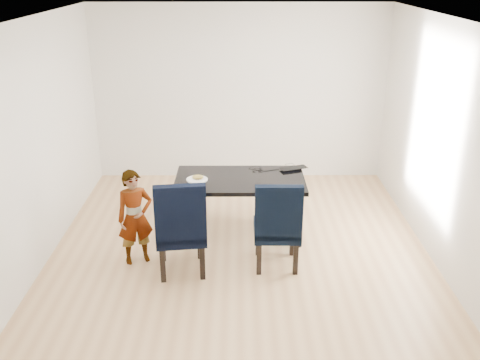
{
  "coord_description": "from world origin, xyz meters",
  "views": [
    {
      "loc": [
        -0.02,
        -5.63,
        3.22
      ],
      "look_at": [
        0.0,
        0.2,
        0.85
      ],
      "focal_mm": 40.0,
      "sensor_mm": 36.0,
      "label": 1
    }
  ],
  "objects_px": {
    "chair_left": "(181,225)",
    "chair_right": "(277,222)",
    "child": "(135,217)",
    "laptop": "(292,167)",
    "dining_table": "(240,206)",
    "plate": "(197,180)"
  },
  "relations": [
    {
      "from": "chair_left",
      "to": "laptop",
      "type": "distance_m",
      "value": 1.83
    },
    {
      "from": "chair_right",
      "to": "laptop",
      "type": "bearing_deg",
      "value": 77.13
    },
    {
      "from": "chair_left",
      "to": "chair_right",
      "type": "height_order",
      "value": "chair_left"
    },
    {
      "from": "child",
      "to": "laptop",
      "type": "xyz_separation_m",
      "value": [
        1.86,
        1.05,
        0.21
      ]
    },
    {
      "from": "plate",
      "to": "chair_right",
      "type": "bearing_deg",
      "value": -37.62
    },
    {
      "from": "dining_table",
      "to": "child",
      "type": "xyz_separation_m",
      "value": [
        -1.19,
        -0.7,
        0.18
      ]
    },
    {
      "from": "chair_left",
      "to": "chair_right",
      "type": "distance_m",
      "value": 1.07
    },
    {
      "from": "dining_table",
      "to": "laptop",
      "type": "height_order",
      "value": "laptop"
    },
    {
      "from": "laptop",
      "to": "dining_table",
      "type": "bearing_deg",
      "value": 8.3
    },
    {
      "from": "chair_right",
      "to": "laptop",
      "type": "relative_size",
      "value": 2.99
    },
    {
      "from": "child",
      "to": "laptop",
      "type": "relative_size",
      "value": 3.14
    },
    {
      "from": "chair_right",
      "to": "plate",
      "type": "height_order",
      "value": "chair_right"
    },
    {
      "from": "chair_left",
      "to": "chair_right",
      "type": "bearing_deg",
      "value": -1.46
    },
    {
      "from": "child",
      "to": "dining_table",
      "type": "bearing_deg",
      "value": 7.4
    },
    {
      "from": "dining_table",
      "to": "plate",
      "type": "xyz_separation_m",
      "value": [
        -0.53,
        -0.06,
        0.38
      ]
    },
    {
      "from": "laptop",
      "to": "chair_right",
      "type": "bearing_deg",
      "value": 57.76
    },
    {
      "from": "chair_left",
      "to": "laptop",
      "type": "bearing_deg",
      "value": 35.6
    },
    {
      "from": "dining_table",
      "to": "plate",
      "type": "relative_size",
      "value": 6.09
    },
    {
      "from": "chair_left",
      "to": "chair_right",
      "type": "xyz_separation_m",
      "value": [
        1.06,
        0.11,
        -0.03
      ]
    },
    {
      "from": "dining_table",
      "to": "chair_left",
      "type": "bearing_deg",
      "value": -126.21
    },
    {
      "from": "child",
      "to": "chair_right",
      "type": "bearing_deg",
      "value": -26.01
    },
    {
      "from": "dining_table",
      "to": "plate",
      "type": "distance_m",
      "value": 0.65
    }
  ]
}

